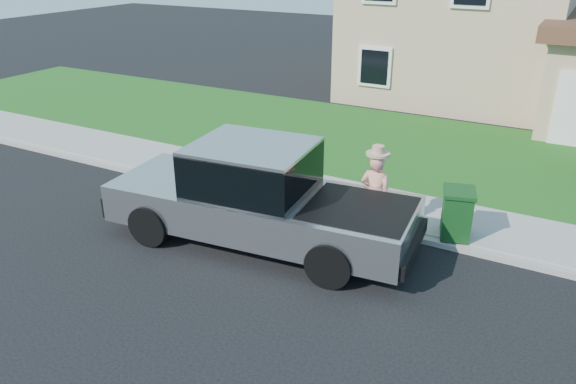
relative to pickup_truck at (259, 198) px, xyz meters
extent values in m
plane|color=black|center=(0.53, -1.28, -1.01)|extent=(80.00, 80.00, 0.00)
cube|color=gray|center=(1.53, 1.62, -0.95)|extent=(40.00, 0.20, 0.12)
cube|color=gray|center=(1.53, 2.72, -0.93)|extent=(40.00, 2.00, 0.15)
cube|color=#194F16|center=(1.53, 7.22, -0.96)|extent=(40.00, 7.00, 0.10)
cube|color=tan|center=(0.53, 15.72, 2.19)|extent=(8.00, 9.00, 6.40)
cube|color=black|center=(-1.67, 11.17, 0.59)|extent=(1.30, 0.10, 1.50)
cylinder|color=black|center=(-1.94, -1.22, -0.56)|extent=(0.92, 0.42, 0.90)
cylinder|color=black|center=(-2.13, 0.84, -0.56)|extent=(0.92, 0.42, 0.90)
cylinder|color=black|center=(2.02, -0.85, -0.56)|extent=(0.92, 0.42, 0.90)
cylinder|color=black|center=(1.83, 1.20, -0.56)|extent=(0.92, 0.42, 0.90)
cube|color=#AEB0B5|center=(0.03, 0.00, -0.24)|extent=(6.57, 2.82, 0.81)
cube|color=black|center=(-0.14, -0.01, 0.62)|extent=(2.54, 2.29, 0.95)
cube|color=#AEB0B5|center=(-0.14, -0.01, 1.11)|extent=(2.54, 2.29, 0.09)
cube|color=black|center=(2.15, 0.20, 0.15)|extent=(2.18, 2.08, 0.07)
cube|color=black|center=(-3.18, -0.29, -0.39)|extent=(0.33, 2.13, 0.45)
cube|color=black|center=(3.25, 0.30, -0.45)|extent=(0.33, 2.13, 0.28)
cube|color=black|center=(-1.14, 1.11, 0.50)|extent=(0.16, 0.26, 0.20)
imported|color=#E7927F|center=(2.03, 1.43, -0.07)|extent=(0.68, 0.45, 1.87)
cylinder|color=tan|center=(2.03, 1.43, 0.88)|extent=(0.50, 0.50, 0.05)
cylinder|color=tan|center=(2.03, 1.43, 0.96)|extent=(0.25, 0.25, 0.17)
cube|color=#103C15|center=(3.67, 1.94, -0.37)|extent=(0.74, 0.81, 0.98)
cube|color=#103C15|center=(3.67, 1.94, 0.16)|extent=(0.82, 0.88, 0.08)
camera|label=1|loc=(5.61, -9.03, 4.84)|focal=35.00mm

